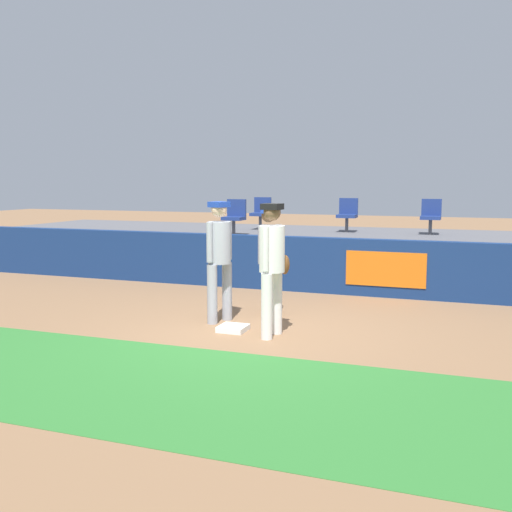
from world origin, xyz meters
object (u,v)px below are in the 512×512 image
at_px(seat_front_left, 235,215).
at_px(seat_back_right, 431,215).
at_px(player_fielder_home, 272,260).
at_px(seat_back_center, 348,213).
at_px(seat_back_left, 261,211).
at_px(first_base, 233,328).
at_px(player_coach_visitor, 268,254).
at_px(player_runner_visitor, 219,253).

relative_size(seat_front_left, seat_back_right, 1.00).
height_order(player_fielder_home, seat_back_center, player_fielder_home).
height_order(player_fielder_home, seat_back_left, player_fielder_home).
relative_size(seat_back_left, seat_back_right, 1.00).
height_order(first_base, seat_back_left, seat_back_left).
distance_m(player_fielder_home, seat_back_center, 6.74).
xyz_separation_m(player_fielder_home, seat_back_left, (-2.55, 6.73, 0.32)).
height_order(first_base, player_coach_visitor, player_coach_visitor).
distance_m(player_runner_visitor, seat_back_center, 6.24).
xyz_separation_m(player_runner_visitor, seat_back_center, (0.78, 6.18, 0.32)).
bearing_deg(seat_back_right, player_fielder_home, -104.40).
distance_m(seat_back_center, seat_back_right, 1.99).
relative_size(first_base, player_fielder_home, 0.21).
bearing_deg(seat_back_right, player_runner_visitor, -114.21).
bearing_deg(seat_front_left, seat_back_right, 22.75).
relative_size(player_fielder_home, player_runner_visitor, 1.00).
xyz_separation_m(seat_back_left, seat_back_right, (4.27, 0.00, 0.00)).
relative_size(player_fielder_home, seat_back_right, 2.26).
height_order(seat_back_left, seat_back_center, same).
bearing_deg(seat_back_left, player_fielder_home, -69.27).
height_order(first_base, seat_back_right, seat_back_right).
bearing_deg(seat_back_right, player_coach_visitor, -111.44).
bearing_deg(player_coach_visitor, player_fielder_home, 5.37).
relative_size(seat_front_left, seat_back_center, 1.00).
distance_m(seat_back_left, seat_back_center, 2.28).
xyz_separation_m(player_fielder_home, seat_back_center, (-0.27, 6.73, 0.32)).
bearing_deg(seat_back_right, first_base, -109.60).
height_order(seat_back_left, seat_front_left, same).
distance_m(player_coach_visitor, seat_back_center, 5.58).
xyz_separation_m(first_base, player_fielder_home, (0.64, -0.08, 1.06)).
relative_size(first_base, player_coach_visitor, 0.23).
relative_size(first_base, seat_back_center, 0.48).
height_order(first_base, seat_front_left, seat_front_left).
xyz_separation_m(player_coach_visitor, seat_back_center, (0.19, 5.56, 0.39)).
bearing_deg(seat_back_center, seat_back_right, -0.00).
xyz_separation_m(player_runner_visitor, seat_back_right, (2.78, 6.18, 0.32)).
distance_m(seat_front_left, seat_back_right, 4.65).
height_order(player_fielder_home, seat_front_left, player_fielder_home).
distance_m(first_base, seat_back_center, 6.80).
bearing_deg(seat_back_right, seat_back_left, -180.00).
relative_size(seat_back_left, seat_front_left, 1.00).
height_order(player_fielder_home, player_runner_visitor, player_fielder_home).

